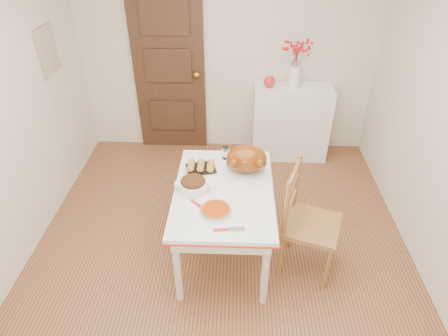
{
  "coord_description": "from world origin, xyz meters",
  "views": [
    {
      "loc": [
        0.12,
        -2.47,
        2.69
      ],
      "look_at": [
        0.03,
        0.11,
        0.91
      ],
      "focal_mm": 30.99,
      "sensor_mm": 36.0,
      "label": 1
    }
  ],
  "objects_px": {
    "kitchen_table": "(224,222)",
    "pumpkin_pie": "(215,210)",
    "sideboard": "(290,122)",
    "turkey_platter": "(246,160)",
    "chair_oak": "(312,223)"
  },
  "relations": [
    {
      "from": "sideboard",
      "to": "turkey_platter",
      "type": "distance_m",
      "value": 1.63
    },
    {
      "from": "sideboard",
      "to": "kitchen_table",
      "type": "xyz_separation_m",
      "value": [
        -0.75,
        -1.72,
        -0.09
      ]
    },
    {
      "from": "kitchen_table",
      "to": "chair_oak",
      "type": "distance_m",
      "value": 0.76
    },
    {
      "from": "pumpkin_pie",
      "to": "sideboard",
      "type": "bearing_deg",
      "value": 68.16
    },
    {
      "from": "sideboard",
      "to": "turkey_platter",
      "type": "xyz_separation_m",
      "value": [
        -0.57,
        -1.47,
        0.4
      ]
    },
    {
      "from": "kitchen_table",
      "to": "chair_oak",
      "type": "bearing_deg",
      "value": -10.8
    },
    {
      "from": "sideboard",
      "to": "kitchen_table",
      "type": "bearing_deg",
      "value": -113.6
    },
    {
      "from": "chair_oak",
      "to": "sideboard",
      "type": "bearing_deg",
      "value": 18.03
    },
    {
      "from": "kitchen_table",
      "to": "pumpkin_pie",
      "type": "height_order",
      "value": "pumpkin_pie"
    },
    {
      "from": "sideboard",
      "to": "turkey_platter",
      "type": "height_order",
      "value": "turkey_platter"
    },
    {
      "from": "sideboard",
      "to": "pumpkin_pie",
      "type": "distance_m",
      "value": 2.19
    },
    {
      "from": "pumpkin_pie",
      "to": "kitchen_table",
      "type": "bearing_deg",
      "value": 79.6
    },
    {
      "from": "kitchen_table",
      "to": "pumpkin_pie",
      "type": "distance_m",
      "value": 0.49
    },
    {
      "from": "turkey_platter",
      "to": "sideboard",
      "type": "bearing_deg",
      "value": 76.49
    },
    {
      "from": "chair_oak",
      "to": "turkey_platter",
      "type": "distance_m",
      "value": 0.76
    }
  ]
}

